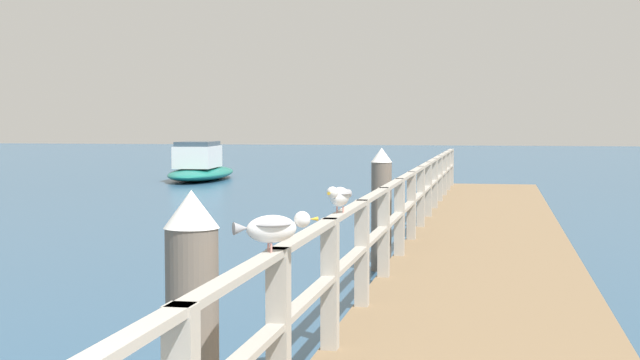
# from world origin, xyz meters

# --- Properties ---
(pier_deck) EXTENTS (2.27, 24.00, 0.40)m
(pier_deck) POSITION_xyz_m (0.00, 12.00, 0.20)
(pier_deck) COLOR #846B4C
(pier_deck) RESTS_ON ground_plane
(pier_railing) EXTENTS (0.12, 22.52, 0.96)m
(pier_railing) POSITION_xyz_m (-1.05, 12.00, 0.99)
(pier_railing) COLOR #B2ADA3
(pier_railing) RESTS_ON pier_deck
(dock_piling_near) EXTENTS (0.29, 0.29, 1.70)m
(dock_piling_near) POSITION_xyz_m (-1.43, 3.64, 0.86)
(dock_piling_near) COLOR #6B6056
(dock_piling_near) RESTS_ON ground_plane
(dock_piling_far) EXTENTS (0.29, 0.29, 1.70)m
(dock_piling_far) POSITION_xyz_m (-1.43, 11.63, 0.86)
(dock_piling_far) COLOR #6B6056
(dock_piling_far) RESTS_ON ground_plane
(seagull_foreground) EXTENTS (0.43, 0.29, 0.21)m
(seagull_foreground) POSITION_xyz_m (-1.05, 3.85, 1.49)
(seagull_foreground) COLOR white
(seagull_foreground) RESTS_ON pier_railing
(seagull_background) EXTENTS (0.21, 0.48, 0.21)m
(seagull_background) POSITION_xyz_m (-1.05, 6.00, 1.49)
(seagull_background) COLOR white
(seagull_background) RESTS_ON pier_railing
(boat_0) EXTENTS (2.46, 5.79, 1.37)m
(boat_0) POSITION_xyz_m (-10.17, 30.06, 0.45)
(boat_0) COLOR #197266
(boat_0) RESTS_ON ground_plane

